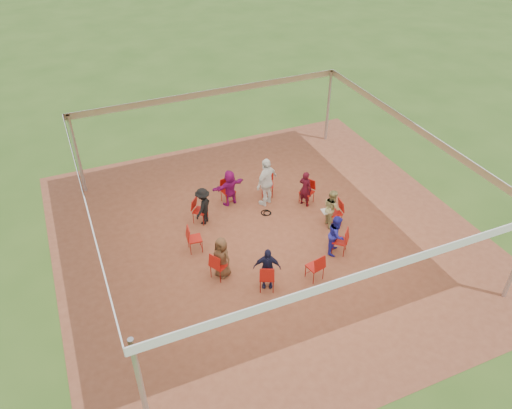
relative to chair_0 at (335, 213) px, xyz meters
name	(u,v)px	position (x,y,z in m)	size (l,w,h in m)	color
ground	(267,236)	(-2.31, 0.26, -0.45)	(80.00, 80.00, 0.00)	#34571B
dirt_patch	(267,236)	(-2.31, 0.26, -0.44)	(13.00, 13.00, 0.00)	brown
tent	(268,174)	(-2.31, 0.26, 1.92)	(10.33, 10.33, 3.00)	#B2B2B7
chair_0	(335,213)	(0.00, 0.00, 0.00)	(0.42, 0.44, 0.90)	#A7120B
chair_1	(307,192)	(-0.29, 1.41, 0.00)	(0.42, 0.44, 0.90)	#A7120B
chair_2	(267,185)	(-1.35, 2.38, 0.00)	(0.42, 0.44, 0.90)	#A7120B
chair_3	(228,191)	(-2.78, 2.54, 0.00)	(0.42, 0.44, 0.90)	#A7120B
chair_4	(200,211)	(-4.03, 1.83, 0.00)	(0.42, 0.44, 0.90)	#A7120B
chair_5	(195,239)	(-4.63, 0.53, 0.00)	(0.42, 0.44, 0.90)	#A7120B
chair_6	(219,265)	(-4.34, -0.88, 0.00)	(0.42, 0.44, 0.90)	#A7120B
chair_7	(267,277)	(-3.28, -1.86, 0.00)	(0.42, 0.44, 0.90)	#A7120B
chair_8	(315,267)	(-1.85, -2.02, 0.00)	(0.42, 0.44, 0.90)	#A7120B
chair_9	(340,241)	(-0.60, -1.31, 0.00)	(0.42, 0.44, 0.90)	#A7120B
person_seated_0	(332,208)	(-0.12, 0.01, 0.22)	(0.64, 0.37, 1.33)	#9A925A
person_seated_1	(305,189)	(-0.39, 1.35, 0.22)	(0.48, 0.32, 1.33)	#3E0915
person_seated_2	(230,188)	(-2.75, 2.43, 0.22)	(1.23, 0.46, 1.33)	#8D1068
person_seated_3	(203,206)	(-3.94, 1.75, 0.22)	(0.86, 0.42, 1.33)	black
person_seated_4	(222,257)	(-4.23, -0.82, 0.22)	(0.65, 0.36, 1.33)	brown
person_seated_5	(267,268)	(-3.23, -1.75, 0.22)	(0.78, 0.40, 1.33)	#1A1B39
person_seated_6	(337,234)	(-0.68, -1.23, 0.22)	(0.64, 0.37, 1.33)	#24249F
standing_person	(267,182)	(-1.59, 1.94, 0.45)	(1.05, 0.54, 1.79)	white
cable_coil	(266,213)	(-1.83, 1.39, -0.43)	(0.40, 0.40, 0.03)	black
laptop	(327,210)	(-0.28, 0.03, 0.18)	(0.30, 0.36, 0.23)	#B7B7BC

